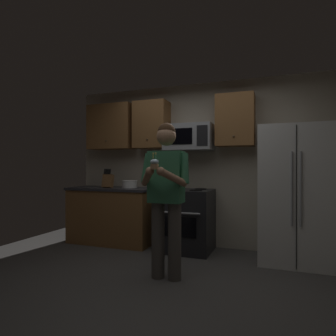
% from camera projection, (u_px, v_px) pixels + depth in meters
% --- Properties ---
extents(ground_plane, '(6.00, 6.00, 0.00)m').
position_uv_depth(ground_plane, '(163.00, 286.00, 3.13)').
color(ground_plane, '#474442').
extents(wall_back, '(4.40, 0.10, 2.60)m').
position_uv_depth(wall_back, '(202.00, 165.00, 4.77)').
color(wall_back, '#B7AD99').
rests_on(wall_back, ground).
extents(oven_range, '(0.76, 0.70, 0.93)m').
position_uv_depth(oven_range, '(187.00, 220.00, 4.46)').
color(oven_range, black).
rests_on(oven_range, ground).
extents(microwave, '(0.74, 0.41, 0.40)m').
position_uv_depth(microwave, '(189.00, 137.00, 4.57)').
color(microwave, '#9EA0A5').
extents(refrigerator, '(0.90, 0.75, 1.80)m').
position_uv_depth(refrigerator, '(295.00, 194.00, 3.90)').
color(refrigerator, white).
rests_on(refrigerator, ground).
extents(cabinet_row_upper, '(2.78, 0.36, 0.76)m').
position_uv_depth(cabinet_row_upper, '(156.00, 125.00, 4.82)').
color(cabinet_row_upper, brown).
extents(counter_left, '(1.44, 0.66, 0.92)m').
position_uv_depth(counter_left, '(112.00, 215.00, 4.93)').
color(counter_left, brown).
rests_on(counter_left, ground).
extents(knife_block, '(0.16, 0.15, 0.32)m').
position_uv_depth(knife_block, '(108.00, 181.00, 4.90)').
color(knife_block, brown).
rests_on(knife_block, counter_left).
extents(bowl_large_white, '(0.26, 0.26, 0.12)m').
position_uv_depth(bowl_large_white, '(130.00, 184.00, 4.87)').
color(bowl_large_white, white).
rests_on(bowl_large_white, counter_left).
extents(person, '(0.60, 0.48, 1.76)m').
position_uv_depth(person, '(166.00, 191.00, 3.33)').
color(person, '#4C4742').
rests_on(person, ground).
extents(cupcake, '(0.09, 0.09, 0.17)m').
position_uv_depth(cupcake, '(154.00, 164.00, 3.02)').
color(cupcake, '#A87F56').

